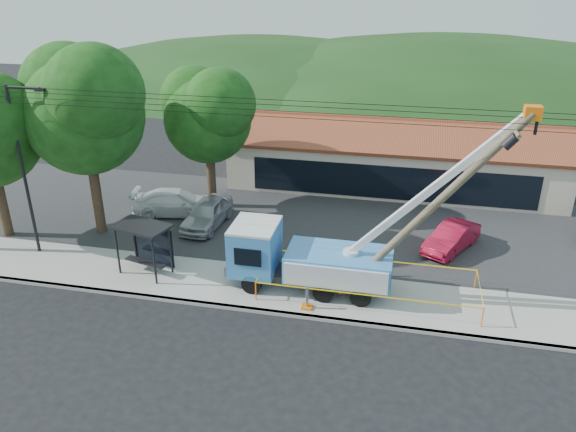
{
  "coord_description": "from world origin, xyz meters",
  "views": [
    {
      "loc": [
        4.73,
        -18.23,
        14.21
      ],
      "look_at": [
        -0.33,
        5.0,
        3.51
      ],
      "focal_mm": 35.0,
      "sensor_mm": 36.0,
      "label": 1
    }
  ],
  "objects_px": {
    "car_white": "(178,215)",
    "car_red": "(450,251)",
    "leaning_pole": "(436,204)",
    "utility_truck": "(307,256)",
    "bus_shelter": "(145,237)",
    "car_silver": "(208,227)"
  },
  "relations": [
    {
      "from": "car_silver",
      "to": "utility_truck",
      "type": "bearing_deg",
      "value": -34.95
    },
    {
      "from": "car_silver",
      "to": "car_white",
      "type": "xyz_separation_m",
      "value": [
        -2.39,
        1.2,
        0.0
      ]
    },
    {
      "from": "leaning_pole",
      "to": "bus_shelter",
      "type": "distance_m",
      "value": 13.84
    },
    {
      "from": "car_white",
      "to": "utility_truck",
      "type": "bearing_deg",
      "value": -136.72
    },
    {
      "from": "bus_shelter",
      "to": "car_silver",
      "type": "height_order",
      "value": "bus_shelter"
    },
    {
      "from": "car_red",
      "to": "car_white",
      "type": "xyz_separation_m",
      "value": [
        -16.26,
        1.29,
        0.0
      ]
    },
    {
      "from": "utility_truck",
      "to": "car_silver",
      "type": "height_order",
      "value": "utility_truck"
    },
    {
      "from": "utility_truck",
      "to": "car_white",
      "type": "relative_size",
      "value": 2.37
    },
    {
      "from": "bus_shelter",
      "to": "car_silver",
      "type": "relative_size",
      "value": 0.65
    },
    {
      "from": "utility_truck",
      "to": "car_red",
      "type": "distance_m",
      "value": 8.99
    },
    {
      "from": "car_white",
      "to": "car_red",
      "type": "bearing_deg",
      "value": -105.37
    },
    {
      "from": "utility_truck",
      "to": "car_white",
      "type": "xyz_separation_m",
      "value": [
        -9.39,
        6.79,
        -1.8
      ]
    },
    {
      "from": "leaning_pole",
      "to": "car_red",
      "type": "distance_m",
      "value": 7.84
    },
    {
      "from": "utility_truck",
      "to": "car_red",
      "type": "relative_size",
      "value": 3.01
    },
    {
      "from": "bus_shelter",
      "to": "car_red",
      "type": "distance_m",
      "value": 16.09
    },
    {
      "from": "car_silver",
      "to": "car_red",
      "type": "distance_m",
      "value": 13.87
    },
    {
      "from": "bus_shelter",
      "to": "car_white",
      "type": "distance_m",
      "value": 7.43
    },
    {
      "from": "car_silver",
      "to": "car_white",
      "type": "distance_m",
      "value": 2.68
    },
    {
      "from": "utility_truck",
      "to": "bus_shelter",
      "type": "relative_size",
      "value": 4.2
    },
    {
      "from": "car_white",
      "to": "leaning_pole",
      "type": "bearing_deg",
      "value": -126.41
    },
    {
      "from": "utility_truck",
      "to": "leaning_pole",
      "type": "bearing_deg",
      "value": -3.43
    },
    {
      "from": "leaning_pole",
      "to": "bus_shelter",
      "type": "height_order",
      "value": "leaning_pole"
    }
  ]
}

